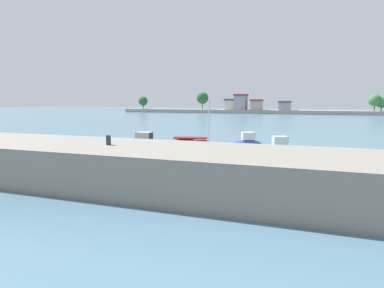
{
  "coord_description": "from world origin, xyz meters",
  "views": [
    {
      "loc": [
        11.11,
        -23.25,
        5.15
      ],
      "look_at": [
        -0.11,
        8.22,
        0.62
      ],
      "focal_mm": 30.23,
      "sensor_mm": 36.0,
      "label": 1
    }
  ],
  "objects_px": {
    "moored_boat_2": "(191,142)",
    "moored_boat_4": "(246,143)",
    "mooring_buoy_1": "(381,157)",
    "moored_boat_0": "(110,144)",
    "mooring_bollard": "(108,140)",
    "moored_boat_5": "(277,147)",
    "moored_boat_1": "(147,144)",
    "moored_boat_3": "(209,151)",
    "mooring_buoy_0": "(123,155)"
  },
  "relations": [
    {
      "from": "moored_boat_2",
      "to": "moored_boat_4",
      "type": "height_order",
      "value": "moored_boat_4"
    },
    {
      "from": "mooring_buoy_1",
      "to": "moored_boat_0",
      "type": "bearing_deg",
      "value": -174.95
    },
    {
      "from": "mooring_bollard",
      "to": "moored_boat_4",
      "type": "distance_m",
      "value": 18.8
    },
    {
      "from": "mooring_bollard",
      "to": "moored_boat_2",
      "type": "distance_m",
      "value": 16.46
    },
    {
      "from": "moored_boat_5",
      "to": "mooring_buoy_1",
      "type": "distance_m",
      "value": 8.96
    },
    {
      "from": "mooring_bollard",
      "to": "mooring_buoy_1",
      "type": "distance_m",
      "value": 23.56
    },
    {
      "from": "moored_boat_0",
      "to": "moored_boat_4",
      "type": "height_order",
      "value": "moored_boat_4"
    },
    {
      "from": "moored_boat_0",
      "to": "moored_boat_1",
      "type": "distance_m",
      "value": 4.21
    },
    {
      "from": "moored_boat_0",
      "to": "moored_boat_3",
      "type": "bearing_deg",
      "value": -20.72
    },
    {
      "from": "moored_boat_3",
      "to": "mooring_buoy_1",
      "type": "height_order",
      "value": "moored_boat_3"
    },
    {
      "from": "mooring_bollard",
      "to": "moored_boat_2",
      "type": "height_order",
      "value": "mooring_bollard"
    },
    {
      "from": "moored_boat_4",
      "to": "moored_boat_0",
      "type": "bearing_deg",
      "value": 174.53
    },
    {
      "from": "mooring_bollard",
      "to": "moored_boat_3",
      "type": "relative_size",
      "value": 0.11
    },
    {
      "from": "mooring_bollard",
      "to": "moored_boat_4",
      "type": "bearing_deg",
      "value": 73.73
    },
    {
      "from": "moored_boat_3",
      "to": "moored_boat_4",
      "type": "xyz_separation_m",
      "value": [
        2.38,
        5.91,
        0.14
      ]
    },
    {
      "from": "mooring_bollard",
      "to": "mooring_buoy_0",
      "type": "height_order",
      "value": "mooring_bollard"
    },
    {
      "from": "mooring_buoy_0",
      "to": "moored_boat_4",
      "type": "bearing_deg",
      "value": 41.54
    },
    {
      "from": "mooring_bollard",
      "to": "mooring_buoy_0",
      "type": "bearing_deg",
      "value": 117.18
    },
    {
      "from": "moored_boat_1",
      "to": "mooring_buoy_1",
      "type": "height_order",
      "value": "moored_boat_1"
    },
    {
      "from": "moored_boat_5",
      "to": "mooring_buoy_0",
      "type": "relative_size",
      "value": 14.05
    },
    {
      "from": "moored_boat_5",
      "to": "mooring_buoy_1",
      "type": "xyz_separation_m",
      "value": [
        8.95,
        0.03,
        -0.43
      ]
    },
    {
      "from": "moored_boat_0",
      "to": "moored_boat_3",
      "type": "relative_size",
      "value": 0.89
    },
    {
      "from": "mooring_bollard",
      "to": "moored_boat_1",
      "type": "bearing_deg",
      "value": 108.25
    },
    {
      "from": "moored_boat_1",
      "to": "moored_boat_2",
      "type": "xyz_separation_m",
      "value": [
        3.92,
        2.73,
        -0.02
      ]
    },
    {
      "from": "mooring_bollard",
      "to": "mooring_buoy_1",
      "type": "xyz_separation_m",
      "value": [
        17.7,
        15.35,
        -2.52
      ]
    },
    {
      "from": "mooring_bollard",
      "to": "moored_boat_1",
      "type": "xyz_separation_m",
      "value": [
        -4.47,
        13.57,
        -2.15
      ]
    },
    {
      "from": "moored_boat_2",
      "to": "mooring_buoy_1",
      "type": "xyz_separation_m",
      "value": [
        18.25,
        -0.95,
        -0.35
      ]
    },
    {
      "from": "moored_boat_0",
      "to": "moored_boat_5",
      "type": "bearing_deg",
      "value": -8.18
    },
    {
      "from": "moored_boat_2",
      "to": "mooring_buoy_0",
      "type": "relative_size",
      "value": 19.51
    },
    {
      "from": "moored_boat_1",
      "to": "mooring_buoy_1",
      "type": "bearing_deg",
      "value": 3.95
    },
    {
      "from": "moored_boat_1",
      "to": "mooring_buoy_0",
      "type": "xyz_separation_m",
      "value": [
        -0.22,
        -4.44,
        -0.47
      ]
    },
    {
      "from": "moored_boat_3",
      "to": "moored_boat_5",
      "type": "xyz_separation_m",
      "value": [
        5.89,
        3.31,
        0.17
      ]
    },
    {
      "from": "moored_boat_2",
      "to": "moored_boat_3",
      "type": "distance_m",
      "value": 5.48
    },
    {
      "from": "mooring_bollard",
      "to": "moored_boat_5",
      "type": "distance_m",
      "value": 17.77
    },
    {
      "from": "moored_boat_0",
      "to": "mooring_buoy_1",
      "type": "bearing_deg",
      "value": -10.66
    },
    {
      "from": "mooring_buoy_0",
      "to": "moored_boat_3",
      "type": "bearing_deg",
      "value": 20.88
    },
    {
      "from": "moored_boat_5",
      "to": "mooring_buoy_0",
      "type": "distance_m",
      "value": 14.81
    },
    {
      "from": "moored_boat_2",
      "to": "moored_boat_5",
      "type": "relative_size",
      "value": 1.39
    },
    {
      "from": "moored_boat_0",
      "to": "moored_boat_2",
      "type": "xyz_separation_m",
      "value": [
        8.09,
        3.28,
        0.08
      ]
    },
    {
      "from": "moored_boat_4",
      "to": "mooring_buoy_0",
      "type": "relative_size",
      "value": 15.58
    },
    {
      "from": "mooring_buoy_0",
      "to": "mooring_buoy_1",
      "type": "xyz_separation_m",
      "value": [
        22.39,
        6.21,
        0.09
      ]
    },
    {
      "from": "mooring_buoy_1",
      "to": "moored_boat_5",
      "type": "bearing_deg",
      "value": -179.83
    },
    {
      "from": "moored_boat_3",
      "to": "mooring_buoy_0",
      "type": "bearing_deg",
      "value": 165.94
    },
    {
      "from": "moored_boat_3",
      "to": "moored_boat_1",
      "type": "bearing_deg",
      "value": 133.07
    },
    {
      "from": "moored_boat_0",
      "to": "moored_boat_5",
      "type": "height_order",
      "value": "moored_boat_5"
    },
    {
      "from": "mooring_buoy_1",
      "to": "moored_boat_1",
      "type": "bearing_deg",
      "value": -175.42
    },
    {
      "from": "moored_boat_4",
      "to": "mooring_bollard",
      "type": "bearing_deg",
      "value": -131.2
    },
    {
      "from": "moored_boat_2",
      "to": "moored_boat_4",
      "type": "relative_size",
      "value": 1.25
    },
    {
      "from": "moored_boat_2",
      "to": "moored_boat_4",
      "type": "bearing_deg",
      "value": 2.98
    },
    {
      "from": "moored_boat_5",
      "to": "moored_boat_1",
      "type": "bearing_deg",
      "value": 164.3
    }
  ]
}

